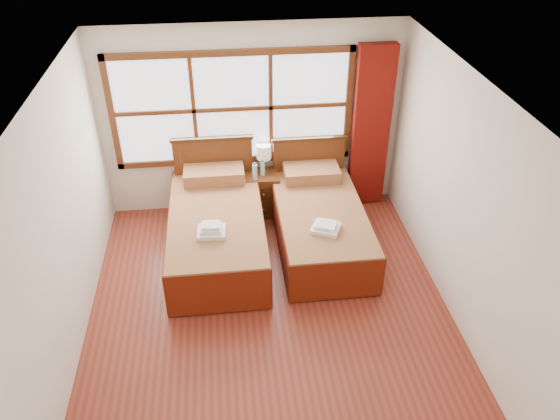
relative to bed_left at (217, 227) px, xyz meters
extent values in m
plane|color=maroon|center=(0.55, -1.20, -0.35)|extent=(4.50, 4.50, 0.00)
plane|color=white|center=(0.55, -1.20, 2.25)|extent=(4.50, 4.50, 0.00)
plane|color=silver|center=(0.55, 1.05, 0.95)|extent=(4.00, 0.00, 4.00)
plane|color=silver|center=(-1.45, -1.20, 0.95)|extent=(0.00, 4.50, 4.50)
plane|color=silver|center=(2.55, -1.20, 0.95)|extent=(0.00, 4.50, 4.50)
cube|color=white|center=(0.30, 1.02, 1.15)|extent=(3.00, 0.02, 1.40)
cube|color=#592C13|center=(0.30, 1.00, 0.41)|extent=(3.16, 0.06, 0.08)
cube|color=#592C13|center=(0.30, 1.00, 1.89)|extent=(3.16, 0.06, 0.08)
cube|color=#592C13|center=(-1.24, 1.00, 1.15)|extent=(0.08, 0.06, 1.56)
cube|color=#592C13|center=(1.84, 1.00, 1.15)|extent=(0.08, 0.06, 1.56)
cube|color=#592C13|center=(-0.20, 1.00, 1.15)|extent=(0.05, 0.05, 1.40)
cube|color=#592C13|center=(0.80, 1.00, 1.15)|extent=(0.05, 0.05, 1.40)
cube|color=#592C13|center=(0.30, 1.00, 1.15)|extent=(3.00, 0.05, 0.05)
cube|color=maroon|center=(2.15, 0.91, 0.82)|extent=(0.50, 0.16, 2.30)
cube|color=#3F230D|center=(0.00, -0.07, -0.18)|extent=(1.02, 2.04, 0.33)
cube|color=maroon|center=(0.00, -0.07, 0.12)|extent=(1.14, 2.26, 0.28)
cube|color=#671D0A|center=(-0.57, -0.07, -0.04)|extent=(0.03, 2.26, 0.56)
cube|color=#671D0A|center=(0.57, -0.07, -0.04)|extent=(0.03, 2.26, 0.56)
cube|color=#671D0A|center=(0.00, -1.19, -0.04)|extent=(1.14, 0.03, 0.56)
cube|color=maroon|center=(0.00, 0.75, 0.35)|extent=(0.80, 0.46, 0.18)
cube|color=#592C13|center=(0.00, 0.94, 0.21)|extent=(1.06, 0.06, 1.11)
cube|color=#3F230D|center=(0.00, 0.94, 0.77)|extent=(1.11, 0.08, 0.04)
cube|color=#3F230D|center=(1.32, -0.07, -0.19)|extent=(0.95, 1.90, 0.31)
cube|color=maroon|center=(1.32, -0.07, 0.09)|extent=(1.06, 2.11, 0.26)
cube|color=#671D0A|center=(0.78, -0.07, -0.06)|extent=(0.03, 2.11, 0.53)
cube|color=#671D0A|center=(1.85, -0.07, -0.06)|extent=(0.03, 2.11, 0.53)
cube|color=#671D0A|center=(1.32, -1.11, -0.06)|extent=(1.06, 0.03, 0.53)
cube|color=maroon|center=(1.32, 0.70, 0.30)|extent=(0.74, 0.43, 0.17)
cube|color=#592C13|center=(1.32, 0.94, 0.17)|extent=(0.99, 0.06, 1.03)
cube|color=#3F230D|center=(1.32, 0.94, 0.70)|extent=(1.03, 0.08, 0.04)
cube|color=#592C13|center=(0.65, 0.80, -0.04)|extent=(0.46, 0.41, 0.61)
cube|color=#3F230D|center=(0.65, 0.59, -0.16)|extent=(0.40, 0.02, 0.18)
cube|color=#3F230D|center=(0.65, 0.59, 0.08)|extent=(0.40, 0.02, 0.18)
sphere|color=#AF813B|center=(0.65, 0.57, -0.16)|extent=(0.03, 0.03, 0.03)
sphere|color=#AF813B|center=(0.65, 0.57, 0.08)|extent=(0.03, 0.03, 0.03)
cube|color=white|center=(-0.05, -0.50, 0.29)|extent=(0.34, 0.30, 0.05)
cube|color=white|center=(-0.05, -0.50, 0.34)|extent=(0.25, 0.22, 0.05)
cube|color=white|center=(-0.05, -0.50, 0.38)|extent=(0.21, 0.18, 0.04)
cube|color=white|center=(1.29, -0.52, 0.25)|extent=(0.40, 0.38, 0.05)
cube|color=white|center=(1.29, -0.52, 0.29)|extent=(0.30, 0.29, 0.04)
cylinder|color=gold|center=(0.69, 0.92, 0.28)|extent=(0.12, 0.12, 0.02)
cylinder|color=gold|center=(0.69, 0.92, 0.37)|extent=(0.03, 0.03, 0.17)
cylinder|color=white|center=(0.69, 0.92, 0.55)|extent=(0.20, 0.20, 0.20)
cylinder|color=#A7C5D6|center=(0.54, 0.69, 0.37)|extent=(0.07, 0.07, 0.22)
cylinder|color=#1757AD|center=(0.54, 0.69, 0.50)|extent=(0.03, 0.03, 0.03)
cylinder|color=#A7C5D6|center=(0.66, 0.79, 0.36)|extent=(0.06, 0.06, 0.20)
cylinder|color=#1757AD|center=(0.66, 0.79, 0.48)|extent=(0.03, 0.03, 0.03)
camera|label=1|loc=(0.14, -5.66, 3.99)|focal=35.00mm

